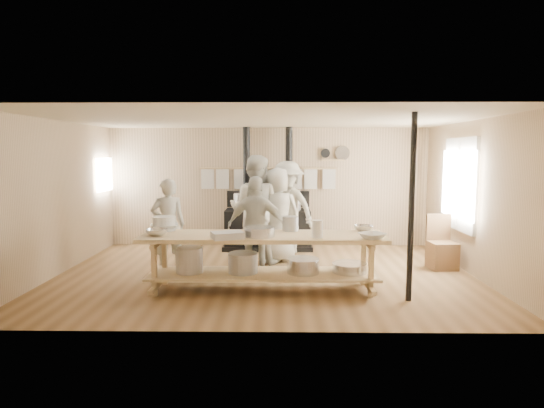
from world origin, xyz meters
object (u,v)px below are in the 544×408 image
(prep_table, at_px, (262,256))
(cook_by_window, at_px, (287,207))
(cook_left, at_px, (255,209))
(cook_right, at_px, (257,227))
(cook_far_left, at_px, (168,225))
(cook_center, at_px, (277,215))
(chair, at_px, (442,253))
(stove, at_px, (268,225))
(roasting_pan, at_px, (228,235))

(prep_table, relative_size, cook_by_window, 1.91)
(cook_left, bearing_deg, cook_by_window, -115.86)
(prep_table, bearing_deg, cook_right, 98.88)
(cook_far_left, height_order, cook_right, cook_right)
(cook_left, relative_size, cook_center, 1.13)
(cook_left, xyz_separation_m, cook_by_window, (0.62, 0.86, -0.06))
(cook_center, xyz_separation_m, chair, (2.94, -0.47, -0.61))
(stove, relative_size, chair, 2.72)
(prep_table, xyz_separation_m, cook_left, (-0.20, 1.74, 0.49))
(stove, bearing_deg, prep_table, -90.04)
(cook_far_left, xyz_separation_m, cook_right, (1.56, -0.37, 0.03))
(cook_far_left, relative_size, cook_right, 0.96)
(cook_far_left, bearing_deg, cook_by_window, -164.06)
(stove, relative_size, cook_right, 1.55)
(prep_table, distance_m, cook_left, 1.82)
(cook_center, bearing_deg, roasting_pan, 62.90)
(cook_right, xyz_separation_m, cook_by_window, (0.54, 1.81, 0.10))
(prep_table, distance_m, cook_far_left, 2.06)
(stove, relative_size, prep_table, 0.72)
(prep_table, height_order, cook_left, cook_left)
(cook_right, xyz_separation_m, roasting_pan, (-0.35, -1.12, 0.06))
(roasting_pan, bearing_deg, chair, 25.00)
(prep_table, distance_m, cook_by_window, 2.66)
(cook_right, xyz_separation_m, chair, (3.28, 0.58, -0.56))
(chair, bearing_deg, cook_far_left, 178.24)
(chair, bearing_deg, cook_by_window, 151.54)
(chair, xyz_separation_m, roasting_pan, (-3.64, -1.70, 0.62))
(cook_by_window, relative_size, chair, 1.97)
(chair, relative_size, roasting_pan, 2.22)
(chair, bearing_deg, roasting_pan, -159.24)
(cook_left, height_order, cook_center, cook_left)
(stove, distance_m, cook_by_window, 0.73)
(stove, bearing_deg, cook_right, -93.22)
(cook_right, relative_size, chair, 1.75)
(cook_far_left, relative_size, chair, 1.69)
(stove, relative_size, cook_far_left, 1.61)
(stove, distance_m, cook_far_left, 2.53)
(cook_center, bearing_deg, cook_far_left, 10.41)
(stove, xyz_separation_m, roasting_pan, (-0.48, -3.35, 0.38))
(stove, height_order, cook_right, stove)
(stove, xyz_separation_m, cook_center, (0.21, -1.18, 0.37))
(cook_far_left, bearing_deg, chair, 163.99)
(cook_left, distance_m, cook_by_window, 1.06)
(roasting_pan, bearing_deg, cook_center, 72.23)
(cook_far_left, height_order, chair, cook_far_left)
(cook_right, bearing_deg, chair, -161.43)
(cook_far_left, relative_size, cook_left, 0.80)
(roasting_pan, bearing_deg, cook_far_left, 129.05)
(cook_center, xyz_separation_m, cook_right, (-0.34, -1.05, -0.05))
(cook_by_window, bearing_deg, cook_left, -90.79)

